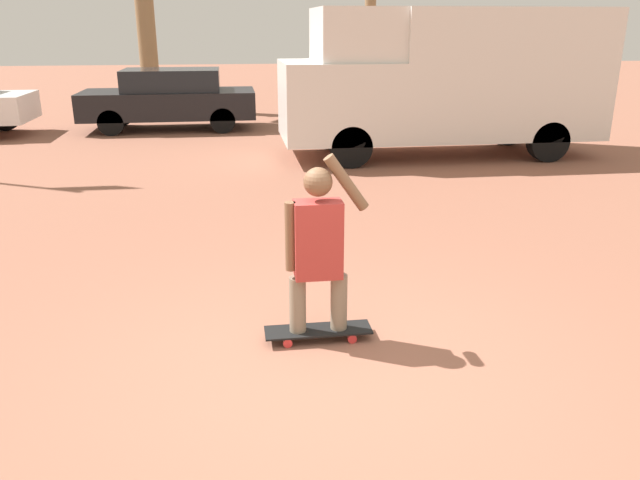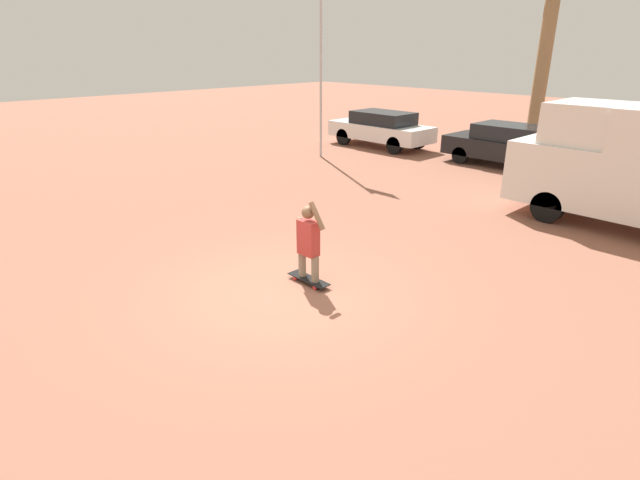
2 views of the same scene
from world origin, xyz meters
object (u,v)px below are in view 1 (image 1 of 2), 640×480
at_px(skateboard, 318,331).
at_px(parked_car_black, 170,98).
at_px(camper_van, 446,77).
at_px(person_skateboarder, 318,243).

xyz_separation_m(skateboard, parked_car_black, (-2.15, 11.68, 0.70)).
distance_m(camper_van, parked_car_black, 7.14).
bearing_deg(camper_van, parked_car_black, 144.15).
relative_size(skateboard, camper_van, 0.14).
bearing_deg(parked_car_black, camper_van, -35.85).
bearing_deg(parked_car_black, skateboard, -79.57).
distance_m(skateboard, camper_van, 8.47).
relative_size(skateboard, parked_car_black, 0.21).
bearing_deg(person_skateboarder, skateboard, 0.00).
relative_size(camper_van, parked_car_black, 1.47).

